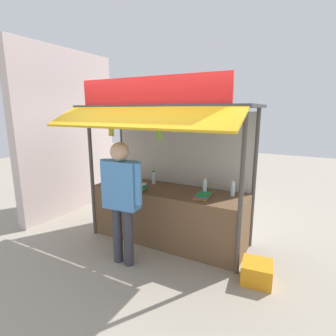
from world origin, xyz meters
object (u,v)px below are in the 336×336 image
at_px(water_bottle_back_right, 139,178).
at_px(water_bottle_mid_right, 154,177).
at_px(banana_bunch_inner_right, 111,131).
at_px(magazine_stack_right, 136,188).
at_px(plastic_crate, 257,272).
at_px(water_bottle_rear_center, 205,186).
at_px(magazine_stack_mid_left, 202,196).
at_px(water_bottle_far_right, 233,189).
at_px(vendor_person, 121,193).
at_px(banana_bunch_rightmost, 160,134).

bearing_deg(water_bottle_back_right, water_bottle_mid_right, 42.71).
bearing_deg(water_bottle_mid_right, banana_bunch_inner_right, -113.23).
bearing_deg(magazine_stack_right, plastic_crate, -4.18).
height_order(water_bottle_rear_center, water_bottle_back_right, water_bottle_back_right).
bearing_deg(magazine_stack_mid_left, water_bottle_far_right, 35.88).
distance_m(water_bottle_rear_center, magazine_stack_mid_left, 0.22).
height_order(water_bottle_rear_center, vendor_person, vendor_person).
bearing_deg(magazine_stack_mid_left, plastic_crate, -21.76).
distance_m(water_bottle_mid_right, water_bottle_rear_center, 0.96).
bearing_deg(magazine_stack_right, banana_bunch_inner_right, -147.01).
xyz_separation_m(water_bottle_mid_right, banana_bunch_inner_right, (-0.29, -0.69, 0.82)).
height_order(magazine_stack_right, vendor_person, vendor_person).
bearing_deg(water_bottle_rear_center, plastic_crate, -30.92).
bearing_deg(water_bottle_mid_right, water_bottle_back_right, -137.29).
distance_m(banana_bunch_rightmost, plastic_crate, 2.13).
xyz_separation_m(water_bottle_rear_center, banana_bunch_rightmost, (-0.44, -0.59, 0.82)).
xyz_separation_m(banana_bunch_rightmost, plastic_crate, (1.35, 0.04, -1.65)).
xyz_separation_m(banana_bunch_inner_right, vendor_person, (0.46, -0.40, -0.77)).
distance_m(water_bottle_mid_right, plastic_crate, 2.14).
bearing_deg(water_bottle_back_right, banana_bunch_inner_right, -102.34).
xyz_separation_m(water_bottle_back_right, magazine_stack_mid_left, (1.18, -0.13, -0.10)).
relative_size(magazine_stack_right, vendor_person, 0.20).
height_order(magazine_stack_right, banana_bunch_rightmost, banana_bunch_rightmost).
height_order(magazine_stack_mid_left, banana_bunch_inner_right, banana_bunch_inner_right).
relative_size(banana_bunch_inner_right, vendor_person, 0.19).
xyz_separation_m(banana_bunch_inner_right, banana_bunch_rightmost, (0.82, -0.00, -0.01)).
xyz_separation_m(magazine_stack_mid_left, magazine_stack_right, (-1.01, -0.21, 0.03)).
height_order(water_bottle_far_right, plastic_crate, water_bottle_far_right).
height_order(banana_bunch_rightmost, plastic_crate, banana_bunch_rightmost).
height_order(water_bottle_mid_right, magazine_stack_mid_left, water_bottle_mid_right).
bearing_deg(magazine_stack_mid_left, water_bottle_mid_right, 163.55).
distance_m(magazine_stack_right, vendor_person, 0.62).
xyz_separation_m(water_bottle_far_right, water_bottle_back_right, (-1.54, -0.14, 0.01)).
height_order(water_bottle_far_right, magazine_stack_right, water_bottle_far_right).
bearing_deg(plastic_crate, water_bottle_far_right, 129.53).
xyz_separation_m(water_bottle_far_right, plastic_crate, (0.50, -0.61, -0.83)).
bearing_deg(water_bottle_rear_center, water_bottle_far_right, 9.28).
xyz_separation_m(vendor_person, plastic_crate, (1.70, 0.45, -0.89)).
bearing_deg(banana_bunch_inner_right, water_bottle_far_right, 21.60).
bearing_deg(magazine_stack_right, magazine_stack_mid_left, 11.72).
distance_m(water_bottle_mid_right, magazine_stack_right, 0.51).
bearing_deg(water_bottle_mid_right, plastic_crate, -18.97).
xyz_separation_m(water_bottle_mid_right, magazine_stack_right, (-0.01, -0.50, -0.06)).
bearing_deg(plastic_crate, water_bottle_mid_right, 161.03).
distance_m(water_bottle_rear_center, water_bottle_back_right, 1.14).
bearing_deg(banana_bunch_rightmost, water_bottle_far_right, 37.96).
relative_size(water_bottle_rear_center, vendor_person, 0.13).
height_order(water_bottle_far_right, banana_bunch_rightmost, banana_bunch_rightmost).
bearing_deg(banana_bunch_inner_right, magazine_stack_mid_left, 16.87).
relative_size(water_bottle_back_right, plastic_crate, 0.69).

